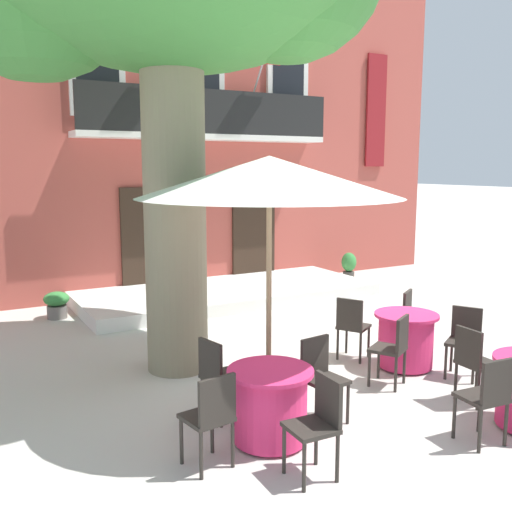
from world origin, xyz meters
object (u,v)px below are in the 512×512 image
object	(u,v)px
cafe_chair_near_tree_1	(352,324)
cafe_chair_front_1	(487,394)
cafe_table_near_tree	(406,340)
cafe_chair_middle_3	(218,373)
cafe_chair_middle_1	(318,420)
cafe_table_middle	(270,405)
cafe_chair_middle_2	(321,373)
ground_planter_right	(349,265)
ground_planter_left	(57,303)
cafe_chair_near_tree_2	(394,346)
cafe_chair_near_tree_3	(464,337)
cafe_chair_middle_0	(211,414)
cafe_chair_front_0	(474,360)
cafe_umbrella	(269,178)
cafe_chair_near_tree_0	(414,317)

from	to	relation	value
cafe_chair_near_tree_1	cafe_chair_front_1	size ratio (longest dim) A/B	1.00
cafe_table_near_tree	cafe_chair_middle_3	distance (m)	2.95
cafe_table_near_tree	cafe_chair_middle_1	distance (m)	3.17
cafe_table_middle	cafe_table_near_tree	bearing A→B (deg)	19.07
cafe_chair_near_tree_1	cafe_chair_middle_3	size ratio (longest dim) A/B	1.00
cafe_chair_middle_2	ground_planter_right	xyz separation A→B (m)	(5.06, 5.87, -0.14)
cafe_chair_front_1	ground_planter_left	distance (m)	7.60
cafe_chair_near_tree_2	ground_planter_left	distance (m)	6.25
cafe_chair_near_tree_3	cafe_chair_middle_2	distance (m)	2.43
cafe_table_middle	cafe_chair_middle_0	world-z (taller)	cafe_chair_middle_0
cafe_chair_front_0	ground_planter_right	world-z (taller)	cafe_chair_front_0
cafe_chair_front_0	ground_planter_right	size ratio (longest dim) A/B	1.31
ground_planter_left	ground_planter_right	distance (m)	6.75
cafe_chair_front_1	ground_planter_right	bearing A→B (deg)	60.88
cafe_chair_middle_3	cafe_chair_front_0	xyz separation A→B (m)	(2.76, -1.06, 0.00)
cafe_table_near_tree	cafe_chair_middle_2	xyz separation A→B (m)	(-1.98, -0.77, 0.14)
cafe_table_middle	ground_planter_left	world-z (taller)	cafe_table_middle
cafe_chair_middle_1	cafe_umbrella	distance (m)	2.58
cafe_chair_near_tree_0	cafe_chair_middle_1	size ratio (longest dim) A/B	1.00
cafe_table_middle	cafe_chair_middle_2	world-z (taller)	cafe_chair_middle_2
cafe_chair_near_tree_0	cafe_chair_middle_3	distance (m)	3.60
cafe_table_near_tree	cafe_chair_middle_0	size ratio (longest dim) A/B	0.95
cafe_table_near_tree	cafe_chair_near_tree_0	world-z (taller)	cafe_chair_near_tree_0
cafe_chair_near_tree_1	cafe_chair_middle_1	xyz separation A→B (m)	(-2.23, -2.30, 0.00)
cafe_chair_near_tree_2	ground_planter_right	size ratio (longest dim) A/B	1.31
cafe_chair_near_tree_2	ground_planter_right	xyz separation A→B (m)	(3.70, 5.52, -0.14)
cafe_chair_near_tree_2	cafe_chair_middle_1	distance (m)	2.41
cafe_chair_middle_2	cafe_chair_middle_3	distance (m)	1.11
ground_planter_right	cafe_chair_middle_0	bearing A→B (deg)	-136.39
cafe_table_near_tree	cafe_chair_near_tree_0	size ratio (longest dim) A/B	0.95
cafe_chair_near_tree_2	cafe_chair_near_tree_3	world-z (taller)	same
cafe_chair_near_tree_2	cafe_table_middle	bearing A→B (deg)	-166.32
cafe_chair_near_tree_3	cafe_chair_middle_1	distance (m)	3.29
cafe_chair_near_tree_2	cafe_umbrella	bearing A→B (deg)	172.86
cafe_table_middle	ground_planter_right	size ratio (longest dim) A/B	1.24
cafe_chair_near_tree_3	cafe_chair_middle_1	world-z (taller)	same
cafe_table_middle	cafe_chair_near_tree_3	bearing A→B (deg)	5.92
cafe_chair_near_tree_2	ground_planter_right	bearing A→B (deg)	56.19
cafe_chair_near_tree_3	cafe_chair_near_tree_1	bearing A→B (deg)	125.91
cafe_table_middle	cafe_chair_middle_1	size ratio (longest dim) A/B	0.95
cafe_chair_near_tree_0	cafe_table_middle	distance (m)	3.60
cafe_chair_near_tree_1	cafe_chair_middle_0	xyz separation A→B (m)	(-3.00, -1.73, 0.00)
cafe_chair_middle_1	cafe_chair_near_tree_3	bearing A→B (deg)	19.13
cafe_table_near_tree	cafe_umbrella	distance (m)	3.21
cafe_chair_middle_1	ground_planter_left	bearing A→B (deg)	98.43
cafe_chair_middle_1	cafe_chair_middle_2	xyz separation A→B (m)	(0.69, 0.92, 0.00)
cafe_chair_middle_1	cafe_chair_front_1	xyz separation A→B (m)	(1.77, -0.35, 0.00)
cafe_chair_near_tree_0	cafe_chair_near_tree_1	world-z (taller)	same
cafe_chair_middle_0	cafe_table_near_tree	bearing A→B (deg)	18.03
cafe_chair_middle_2	cafe_chair_front_1	bearing A→B (deg)	-49.56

